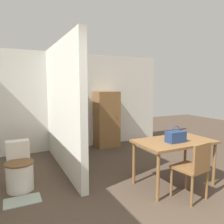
% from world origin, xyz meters
% --- Properties ---
extents(wall_back, '(5.42, 0.12, 2.50)m').
position_xyz_m(wall_back, '(0.00, 4.26, 1.25)').
color(wall_back, silver).
rests_on(wall_back, ground_plane).
extents(partition_wall, '(0.12, 2.60, 2.50)m').
position_xyz_m(partition_wall, '(-0.48, 2.90, 1.25)').
color(partition_wall, silver).
rests_on(partition_wall, ground_plane).
extents(dining_table, '(1.28, 0.77, 0.76)m').
position_xyz_m(dining_table, '(0.99, 1.32, 0.68)').
color(dining_table, brown).
rests_on(dining_table, ground_plane).
extents(wooden_chair, '(0.47, 0.47, 0.86)m').
position_xyz_m(wooden_chair, '(0.89, 0.81, 0.49)').
color(wooden_chair, brown).
rests_on(wooden_chair, ground_plane).
extents(toilet, '(0.44, 0.59, 0.74)m').
position_xyz_m(toilet, '(-1.35, 2.31, 0.30)').
color(toilet, silver).
rests_on(toilet, ground_plane).
extents(handbag, '(0.31, 0.18, 0.27)m').
position_xyz_m(handbag, '(0.92, 1.23, 0.85)').
color(handbag, navy).
rests_on(handbag, dining_table).
extents(wooden_cabinet, '(0.62, 0.50, 1.51)m').
position_xyz_m(wooden_cabinet, '(0.96, 3.94, 0.75)').
color(wooden_cabinet, brown).
rests_on(wooden_cabinet, ground_plane).
extents(bath_mat, '(0.51, 0.32, 0.01)m').
position_xyz_m(bath_mat, '(-1.35, 1.86, 0.01)').
color(bath_mat, '#99A899').
rests_on(bath_mat, ground_plane).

